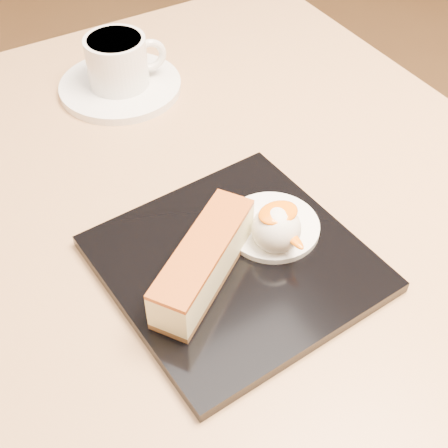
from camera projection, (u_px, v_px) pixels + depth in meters
table at (170, 318)px, 0.72m from camera, size 0.80×0.80×0.72m
dessert_plate at (235, 263)px, 0.57m from camera, size 0.24×0.24×0.01m
cheesecake at (204, 262)px, 0.53m from camera, size 0.13×0.11×0.04m
cream_smear at (272, 226)px, 0.59m from camera, size 0.09×0.09×0.01m
ice_cream_scoop at (276, 229)px, 0.56m from camera, size 0.04×0.04×0.04m
mango_sauce at (278, 213)px, 0.55m from camera, size 0.04×0.03×0.01m
mint_sprig at (232, 219)px, 0.59m from camera, size 0.03×0.02×0.00m
saucer at (120, 86)px, 0.77m from camera, size 0.15×0.15×0.01m
coffee_cup at (118, 60)px, 0.75m from camera, size 0.10×0.07×0.06m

